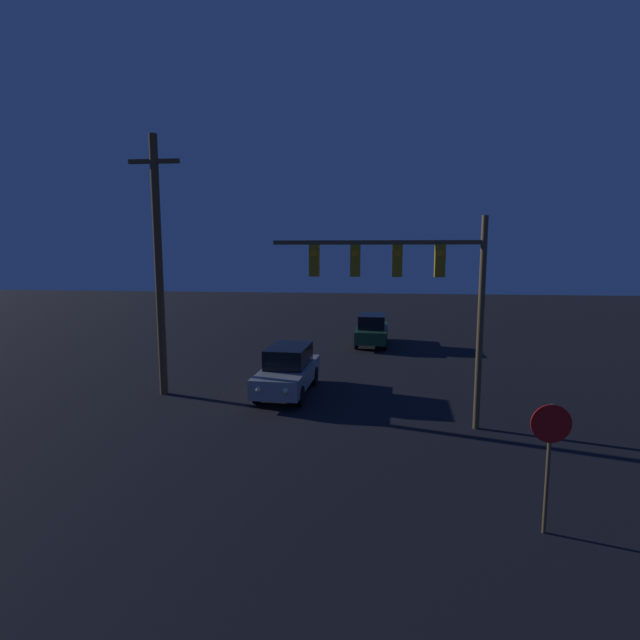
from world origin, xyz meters
The scene contains 5 objects.
car_near centered at (-1.33, 17.40, 0.86)m, with size 1.83×4.49×1.69m.
car_far centered at (1.58, 27.00, 0.86)m, with size 1.76×4.47×1.69m.
traffic_signal_mast centered at (2.77, 14.46, 4.27)m, with size 5.96×0.30×6.04m.
stop_sign centered at (4.87, 9.06, 1.69)m, with size 0.70×0.07×2.42m.
utility_pole centered at (-5.72, 16.81, 4.65)m, with size 1.76×0.28×8.96m.
Camera 1 is at (1.77, 0.22, 5.10)m, focal length 28.00 mm.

